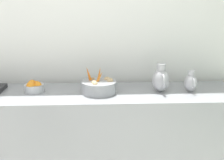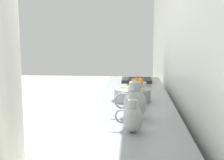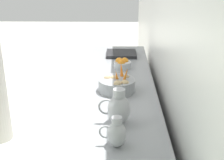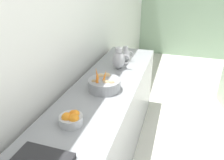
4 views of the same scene
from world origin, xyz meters
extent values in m
cube|color=white|center=(-1.95, 0.78, 1.50)|extent=(0.10, 7.77, 3.00)
cube|color=gray|center=(-1.53, 0.28, 0.46)|extent=(0.63, 2.75, 0.92)
cylinder|color=gray|center=(-1.51, 0.30, 0.97)|extent=(0.31, 0.31, 0.11)
torus|color=gray|center=(-1.51, 0.30, 0.93)|extent=(0.18, 0.18, 0.01)
cone|color=orange|center=(-1.50, 0.31, 1.06)|extent=(0.05, 0.08, 0.11)
cone|color=orange|center=(-1.55, 0.22, 1.07)|extent=(0.06, 0.08, 0.16)
cone|color=orange|center=(-1.58, 0.31, 1.07)|extent=(0.07, 0.06, 0.14)
ellipsoid|color=tan|center=(-1.48, 0.26, 1.02)|extent=(0.06, 0.05, 0.04)
ellipsoid|color=tan|center=(-1.43, 0.27, 1.02)|extent=(0.06, 0.05, 0.05)
ellipsoid|color=tan|center=(-1.57, 0.37, 1.02)|extent=(0.07, 0.06, 0.05)
ellipsoid|color=tan|center=(-1.51, 0.40, 1.03)|extent=(0.07, 0.06, 0.05)
ellipsoid|color=#9E7F56|center=(-1.59, 0.24, 1.02)|extent=(0.05, 0.05, 0.04)
cylinder|color=#ADAFB5|center=(-1.56, -0.27, 0.95)|extent=(0.17, 0.17, 0.07)
sphere|color=orange|center=(-1.56, -0.25, 0.98)|extent=(0.07, 0.07, 0.07)
sphere|color=orange|center=(-1.58, -0.29, 0.99)|extent=(0.08, 0.08, 0.08)
sphere|color=orange|center=(-1.53, -0.29, 0.99)|extent=(0.08, 0.08, 0.08)
sphere|color=orange|center=(-1.55, -0.24, 0.98)|extent=(0.07, 0.07, 0.07)
ellipsoid|color=#A3A3A8|center=(-1.52, 0.85, 1.02)|extent=(0.15, 0.15, 0.21)
cylinder|color=#A3A3A8|center=(-1.52, 0.85, 1.15)|extent=(0.08, 0.08, 0.06)
torus|color=#A3A3A8|center=(-1.44, 0.85, 1.04)|extent=(0.11, 0.01, 0.11)
ellipsoid|color=#A3A3A8|center=(-1.51, 1.11, 1.00)|extent=(0.11, 0.11, 0.16)
cylinder|color=#A3A3A8|center=(-1.51, 1.11, 1.09)|extent=(0.06, 0.06, 0.04)
torus|color=#A3A3A8|center=(-1.45, 1.11, 1.02)|extent=(0.09, 0.01, 0.09)
camera|label=1|loc=(0.82, 0.31, 1.67)|focal=44.45mm
camera|label=2|loc=(-1.50, 2.86, 1.51)|focal=49.75mm
camera|label=3|loc=(-1.51, 2.68, 1.97)|focal=49.55mm
camera|label=4|loc=(-0.90, -1.41, 1.90)|focal=34.50mm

